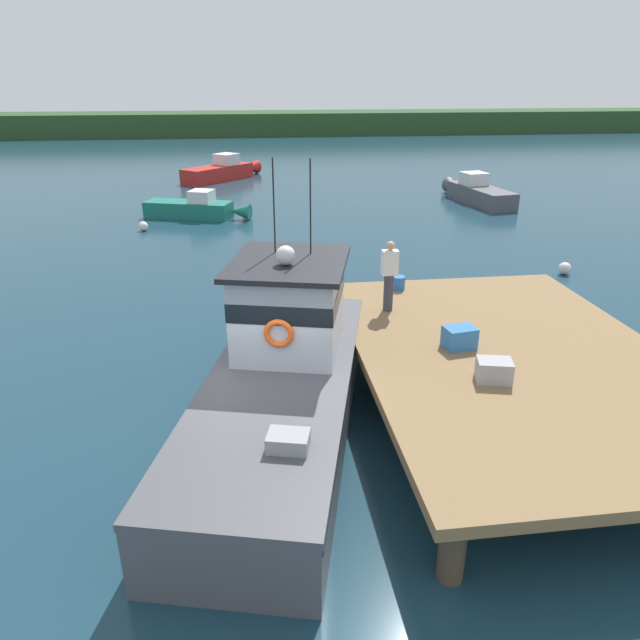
{
  "coord_description": "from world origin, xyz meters",
  "views": [
    {
      "loc": [
        -0.27,
        -9.69,
        6.17
      ],
      "look_at": [
        1.2,
        1.62,
        1.4
      ],
      "focal_mm": 32.72,
      "sensor_mm": 36.0,
      "label": 1
    }
  ],
  "objects_px": {
    "bait_bucket": "(399,283)",
    "moored_boat_outer_mooring": "(222,171)",
    "moored_boat_off_the_point": "(196,208)",
    "mooring_buoy_inshore": "(247,210)",
    "main_fishing_boat": "(285,370)",
    "mooring_buoy_spare_mooring": "(143,226)",
    "moored_boat_mid_harbor": "(477,192)",
    "crate_single_by_cleat": "(494,370)",
    "crate_single_far": "(459,337)",
    "mooring_buoy_outer": "(565,268)",
    "deckhand_by_the_boat": "(389,275)"
  },
  "relations": [
    {
      "from": "main_fishing_boat",
      "to": "crate_single_by_cleat",
      "type": "xyz_separation_m",
      "value": [
        3.6,
        -1.21,
        0.39
      ]
    },
    {
      "from": "bait_bucket",
      "to": "moored_boat_mid_harbor",
      "type": "distance_m",
      "value": 18.32
    },
    {
      "from": "moored_boat_mid_harbor",
      "to": "mooring_buoy_outer",
      "type": "height_order",
      "value": "moored_boat_mid_harbor"
    },
    {
      "from": "main_fishing_boat",
      "to": "moored_boat_mid_harbor",
      "type": "height_order",
      "value": "main_fishing_boat"
    },
    {
      "from": "crate_single_by_cleat",
      "to": "mooring_buoy_outer",
      "type": "xyz_separation_m",
      "value": [
        6.38,
        8.9,
        -1.19
      ]
    },
    {
      "from": "bait_bucket",
      "to": "mooring_buoy_spare_mooring",
      "type": "height_order",
      "value": "bait_bucket"
    },
    {
      "from": "moored_boat_off_the_point",
      "to": "mooring_buoy_inshore",
      "type": "xyz_separation_m",
      "value": [
        2.39,
        0.22,
        -0.22
      ]
    },
    {
      "from": "mooring_buoy_inshore",
      "to": "main_fishing_boat",
      "type": "bearing_deg",
      "value": -88.38
    },
    {
      "from": "moored_boat_outer_mooring",
      "to": "mooring_buoy_spare_mooring",
      "type": "height_order",
      "value": "moored_boat_outer_mooring"
    },
    {
      "from": "main_fishing_boat",
      "to": "crate_single_far",
      "type": "distance_m",
      "value": 3.5
    },
    {
      "from": "moored_boat_outer_mooring",
      "to": "mooring_buoy_outer",
      "type": "relative_size",
      "value": 13.03
    },
    {
      "from": "mooring_buoy_outer",
      "to": "moored_boat_off_the_point",
      "type": "bearing_deg",
      "value": 141.23
    },
    {
      "from": "deckhand_by_the_boat",
      "to": "moored_boat_outer_mooring",
      "type": "bearing_deg",
      "value": 99.47
    },
    {
      "from": "moored_boat_off_the_point",
      "to": "mooring_buoy_inshore",
      "type": "distance_m",
      "value": 2.42
    },
    {
      "from": "bait_bucket",
      "to": "moored_boat_mid_harbor",
      "type": "bearing_deg",
      "value": 62.39
    },
    {
      "from": "crate_single_far",
      "to": "deckhand_by_the_boat",
      "type": "xyz_separation_m",
      "value": [
        -0.93,
        2.14,
        0.65
      ]
    },
    {
      "from": "moored_boat_outer_mooring",
      "to": "mooring_buoy_spare_mooring",
      "type": "relative_size",
      "value": 13.39
    },
    {
      "from": "moored_boat_off_the_point",
      "to": "moored_boat_outer_mooring",
      "type": "distance_m",
      "value": 11.07
    },
    {
      "from": "mooring_buoy_outer",
      "to": "mooring_buoy_inshore",
      "type": "xyz_separation_m",
      "value": [
        -10.5,
        10.58,
        0.02
      ]
    },
    {
      "from": "deckhand_by_the_boat",
      "to": "mooring_buoy_outer",
      "type": "xyz_separation_m",
      "value": [
        7.44,
        5.37,
        -1.85
      ]
    },
    {
      "from": "deckhand_by_the_boat",
      "to": "moored_boat_off_the_point",
      "type": "relative_size",
      "value": 0.32
    },
    {
      "from": "crate_single_by_cleat",
      "to": "deckhand_by_the_boat",
      "type": "distance_m",
      "value": 3.75
    },
    {
      "from": "moored_boat_off_the_point",
      "to": "mooring_buoy_outer",
      "type": "relative_size",
      "value": 12.4
    },
    {
      "from": "crate_single_by_cleat",
      "to": "crate_single_far",
      "type": "xyz_separation_m",
      "value": [
        -0.13,
        1.4,
        0.02
      ]
    },
    {
      "from": "moored_boat_off_the_point",
      "to": "mooring_buoy_spare_mooring",
      "type": "relative_size",
      "value": 12.74
    },
    {
      "from": "mooring_buoy_outer",
      "to": "moored_boat_mid_harbor",
      "type": "bearing_deg",
      "value": 82.34
    },
    {
      "from": "crate_single_by_cleat",
      "to": "crate_single_far",
      "type": "distance_m",
      "value": 1.4
    },
    {
      "from": "main_fishing_boat",
      "to": "mooring_buoy_spare_mooring",
      "type": "distance_m",
      "value": 16.5
    },
    {
      "from": "mooring_buoy_outer",
      "to": "mooring_buoy_inshore",
      "type": "relative_size",
      "value": 0.93
    },
    {
      "from": "main_fishing_boat",
      "to": "moored_boat_mid_harbor",
      "type": "xyz_separation_m",
      "value": [
        11.63,
        19.89,
        -0.5
      ]
    },
    {
      "from": "mooring_buoy_outer",
      "to": "mooring_buoy_spare_mooring",
      "type": "distance_m",
      "value": 16.99
    },
    {
      "from": "moored_boat_mid_harbor",
      "to": "crate_single_far",
      "type": "bearing_deg",
      "value": -112.47
    },
    {
      "from": "crate_single_by_cleat",
      "to": "bait_bucket",
      "type": "relative_size",
      "value": 1.76
    },
    {
      "from": "main_fishing_boat",
      "to": "moored_boat_off_the_point",
      "type": "distance_m",
      "value": 18.29
    },
    {
      "from": "bait_bucket",
      "to": "main_fishing_boat",
      "type": "bearing_deg",
      "value": -130.57
    },
    {
      "from": "crate_single_far",
      "to": "deckhand_by_the_boat",
      "type": "distance_m",
      "value": 2.42
    },
    {
      "from": "moored_boat_outer_mooring",
      "to": "mooring_buoy_inshore",
      "type": "xyz_separation_m",
      "value": [
        1.4,
        -10.81,
        -0.32
      ]
    },
    {
      "from": "moored_boat_mid_harbor",
      "to": "moored_boat_outer_mooring",
      "type": "height_order",
      "value": "moored_boat_outer_mooring"
    },
    {
      "from": "bait_bucket",
      "to": "moored_boat_outer_mooring",
      "type": "xyz_separation_m",
      "value": [
        -5.07,
        25.4,
        -0.82
      ]
    },
    {
      "from": "crate_single_far",
      "to": "moored_boat_outer_mooring",
      "type": "relative_size",
      "value": 0.11
    },
    {
      "from": "crate_single_by_cleat",
      "to": "moored_boat_off_the_point",
      "type": "xyz_separation_m",
      "value": [
        -6.52,
        19.26,
        -0.95
      ]
    },
    {
      "from": "deckhand_by_the_boat",
      "to": "mooring_buoy_spare_mooring",
      "type": "distance_m",
      "value": 15.48
    },
    {
      "from": "bait_bucket",
      "to": "moored_boat_off_the_point",
      "type": "xyz_separation_m",
      "value": [
        -6.06,
        14.37,
        -0.93
      ]
    },
    {
      "from": "crate_single_by_cleat",
      "to": "moored_boat_mid_harbor",
      "type": "relative_size",
      "value": 0.1
    },
    {
      "from": "bait_bucket",
      "to": "crate_single_far",
      "type": "bearing_deg",
      "value": -84.64
    },
    {
      "from": "crate_single_by_cleat",
      "to": "crate_single_far",
      "type": "bearing_deg",
      "value": 95.32
    },
    {
      "from": "crate_single_far",
      "to": "moored_boat_outer_mooring",
      "type": "distance_m",
      "value": 29.4
    },
    {
      "from": "crate_single_by_cleat",
      "to": "deckhand_by_the_boat",
      "type": "height_order",
      "value": "deckhand_by_the_boat"
    },
    {
      "from": "crate_single_far",
      "to": "moored_boat_mid_harbor",
      "type": "height_order",
      "value": "crate_single_far"
    },
    {
      "from": "main_fishing_boat",
      "to": "crate_single_far",
      "type": "relative_size",
      "value": 16.58
    }
  ]
}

